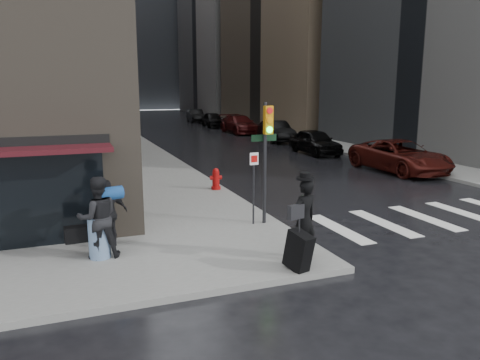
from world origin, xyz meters
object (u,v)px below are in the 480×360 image
object	(u,v)px
parked_car_1	(315,142)
traffic_light	(265,147)
man_overcoat	(303,224)
parked_car_5	(196,116)
man_jeans	(98,218)
fire_hydrant	(216,180)
parked_car_0	(400,156)
man_greycoat	(108,213)
parked_car_4	(213,120)
parked_car_2	(276,131)
parked_car_3	(239,124)

from	to	relation	value
parked_car_1	traffic_light	bearing A→B (deg)	-123.94
man_overcoat	parked_car_5	xyz separation A→B (m)	(9.47, 43.21, -0.30)
man_overcoat	man_jeans	bearing A→B (deg)	-39.06
man_jeans	traffic_light	size ratio (longest dim) A/B	0.55
traffic_light	fire_hydrant	size ratio (longest dim) A/B	4.21
parked_car_0	parked_car_5	bearing A→B (deg)	89.78
man_greycoat	fire_hydrant	size ratio (longest dim) A/B	2.04
traffic_light	parked_car_4	xyz separation A→B (m)	(9.00, 33.34, -1.68)
man_greycoat	parked_car_1	xyz separation A→B (m)	(13.55, 13.37, -0.25)
traffic_light	parked_car_1	xyz separation A→B (m)	(9.11, 12.95, -1.67)
man_jeans	parked_car_2	world-z (taller)	man_jeans
man_greycoat	parked_car_4	size ratio (longest dim) A/B	0.39
man_jeans	parked_car_5	size ratio (longest dim) A/B	0.44
parked_car_3	parked_car_5	xyz separation A→B (m)	(-0.22, 13.59, -0.06)
man_greycoat	parked_car_2	xyz separation A→B (m)	(14.12, 20.17, -0.24)
traffic_light	parked_car_3	xyz separation A→B (m)	(9.29, 26.55, -1.64)
parked_car_5	parked_car_4	bearing A→B (deg)	-85.10
parked_car_1	parked_car_4	xyz separation A→B (m)	(-0.10, 20.39, -0.01)
parked_car_1	parked_car_4	bearing A→B (deg)	91.47
man_jeans	parked_car_5	world-z (taller)	man_jeans
man_greycoat	parked_car_4	xyz separation A→B (m)	(13.45, 33.76, -0.26)
parked_car_3	parked_car_5	world-z (taller)	parked_car_3
parked_car_5	parked_car_3	bearing A→B (deg)	-83.59
parked_car_4	man_jeans	bearing A→B (deg)	-106.74
man_overcoat	fire_hydrant	world-z (taller)	man_overcoat
traffic_light	parked_car_3	bearing A→B (deg)	68.37
man_jeans	traffic_light	xyz separation A→B (m)	(4.76, 1.16, 1.30)
parked_car_1	parked_car_5	xyz separation A→B (m)	(-0.03, 27.19, -0.03)
man_jeans	parked_car_0	distance (m)	16.40
traffic_light	parked_car_0	size ratio (longest dim) A/B	0.64
parked_car_1	parked_car_5	world-z (taller)	parked_car_1
man_greycoat	fire_hydrant	distance (m)	7.03
man_greycoat	parked_car_0	xyz separation A→B (m)	(14.36, 6.58, -0.24)
man_overcoat	man_greycoat	size ratio (longest dim) A/B	1.23
man_greycoat	parked_car_3	bearing A→B (deg)	-136.49
parked_car_2	parked_car_5	xyz separation A→B (m)	(-0.60, 20.39, -0.04)
fire_hydrant	parked_car_0	size ratio (longest dim) A/B	0.15
man_greycoat	parked_car_0	bearing A→B (deg)	-174.90
fire_hydrant	parked_car_2	bearing A→B (deg)	57.14
parked_car_2	parked_car_3	size ratio (longest dim) A/B	0.85
fire_hydrant	parked_car_5	distance (m)	36.34
fire_hydrant	man_jeans	bearing A→B (deg)	-128.57
parked_car_0	parked_car_1	size ratio (longest dim) A/B	1.25
traffic_light	fire_hydrant	distance (m)	5.28
parked_car_2	parked_car_3	bearing A→B (deg)	99.23
man_jeans	parked_car_1	distance (m)	19.79
man_jeans	traffic_light	world-z (taller)	traffic_light
man_jeans	parked_car_0	xyz separation A→B (m)	(14.67, 7.32, -0.36)
man_greycoat	parked_car_2	bearing A→B (deg)	-144.50
parked_car_0	traffic_light	bearing A→B (deg)	-149.80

